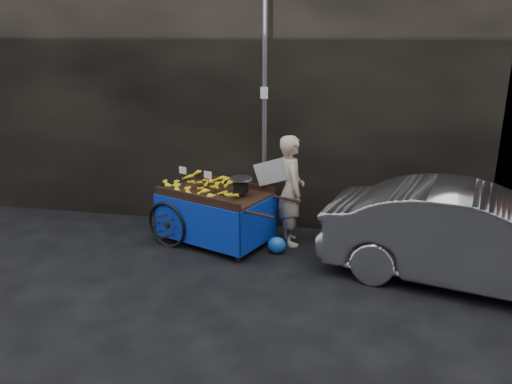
% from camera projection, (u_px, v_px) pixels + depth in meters
% --- Properties ---
extents(ground, '(80.00, 80.00, 0.00)m').
position_uv_depth(ground, '(229.00, 261.00, 7.57)').
color(ground, black).
rests_on(ground, ground).
extents(building_wall, '(13.50, 2.00, 5.00)m').
position_uv_depth(building_wall, '(282.00, 80.00, 9.17)').
color(building_wall, black).
rests_on(building_wall, ground).
extents(street_pole, '(0.12, 0.10, 4.00)m').
position_uv_depth(street_pole, '(265.00, 117.00, 8.12)').
color(street_pole, slate).
rests_on(street_pole, ground).
extents(banana_cart, '(2.52, 1.80, 1.26)m').
position_uv_depth(banana_cart, '(213.00, 197.00, 8.08)').
color(banana_cart, black).
rests_on(banana_cart, ground).
extents(vendor, '(0.92, 0.76, 1.80)m').
position_uv_depth(vendor, '(291.00, 190.00, 7.99)').
color(vendor, '#C0A78E').
rests_on(vendor, ground).
extents(plastic_bag, '(0.29, 0.23, 0.26)m').
position_uv_depth(plastic_bag, '(277.00, 245.00, 7.83)').
color(plastic_bag, blue).
rests_on(plastic_bag, ground).
extents(parked_car, '(4.27, 2.33, 1.34)m').
position_uv_depth(parked_car, '(475.00, 238.00, 6.72)').
color(parked_car, '#BBBDC3').
rests_on(parked_car, ground).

